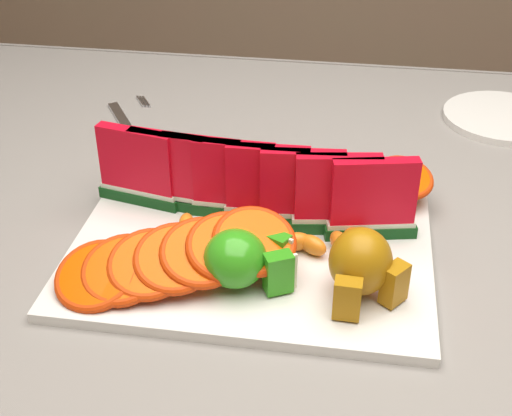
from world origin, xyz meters
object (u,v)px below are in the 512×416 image
object	(u,v)px
fork	(128,123)
platter	(251,249)
side_plate	(503,117)
apple_cluster	(243,259)
pear_cluster	(362,265)

from	to	relation	value
fork	platter	bearing A→B (deg)	-51.11
platter	fork	distance (m)	0.38
fork	side_plate	bearing A→B (deg)	10.47
apple_cluster	side_plate	world-z (taller)	apple_cluster
platter	apple_cluster	distance (m)	0.08
platter	pear_cluster	xyz separation A→B (m)	(0.12, -0.07, 0.04)
platter	side_plate	size ratio (longest dim) A/B	1.95
apple_cluster	pear_cluster	bearing A→B (deg)	0.74
platter	apple_cluster	world-z (taller)	apple_cluster
platter	pear_cluster	world-z (taller)	pear_cluster
apple_cluster	fork	bearing A→B (deg)	123.36
platter	fork	xyz separation A→B (m)	(-0.24, 0.30, -0.00)
apple_cluster	fork	xyz separation A→B (m)	(-0.24, 0.37, -0.04)
side_plate	apple_cluster	bearing A→B (deg)	-124.61
apple_cluster	fork	world-z (taller)	apple_cluster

